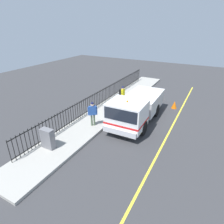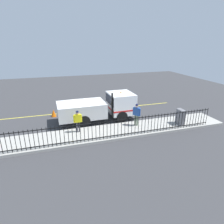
{
  "view_description": "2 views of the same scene",
  "coord_description": "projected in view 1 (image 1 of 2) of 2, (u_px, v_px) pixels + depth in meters",
  "views": [
    {
      "loc": [
        -4.41,
        13.48,
        6.71
      ],
      "look_at": [
        1.48,
        2.55,
        0.94
      ],
      "focal_mm": 30.93,
      "sensor_mm": 36.0,
      "label": 1
    },
    {
      "loc": [
        15.03,
        -2.24,
        6.34
      ],
      "look_at": [
        0.62,
        2.23,
        0.79
      ],
      "focal_mm": 30.96,
      "sensor_mm": 36.0,
      "label": 2
    }
  ],
  "objects": [
    {
      "name": "ground_plane",
      "position": [
        143.0,
        114.0,
        15.48
      ],
      "size": [
        46.42,
        46.42,
        0.0
      ],
      "primitive_type": "plane",
      "color": "#38383A",
      "rests_on": "ground"
    },
    {
      "name": "sidewalk_slab",
      "position": [
        112.0,
        107.0,
        16.66
      ],
      "size": [
        2.48,
        21.1,
        0.17
      ],
      "primitive_type": "cube",
      "color": "#A3A099",
      "rests_on": "ground"
    },
    {
      "name": "lane_marking",
      "position": [
        175.0,
        121.0,
        14.41
      ],
      "size": [
        0.12,
        18.99,
        0.01
      ],
      "primitive_type": "cube",
      "color": "yellow",
      "rests_on": "ground"
    },
    {
      "name": "work_truck",
      "position": [
        136.0,
        107.0,
        13.72
      ],
      "size": [
        2.47,
        6.57,
        2.54
      ],
      "rotation": [
        0.0,
        0.0,
        0.02
      ],
      "color": "white",
      "rests_on": "ground"
    },
    {
      "name": "worker_standing",
      "position": [
        93.0,
        111.0,
        13.06
      ],
      "size": [
        0.53,
        0.48,
        1.75
      ],
      "rotation": [
        0.0,
        0.0,
        -2.46
      ],
      "color": "#264C99",
      "rests_on": "sidewalk_slab"
    },
    {
      "name": "pedestrian_distant",
      "position": [
        123.0,
        93.0,
        16.61
      ],
      "size": [
        0.21,
        0.61,
        1.64
      ],
      "rotation": [
        0.0,
        0.0,
        4.71
      ],
      "color": "yellow",
      "rests_on": "sidewalk_slab"
    },
    {
      "name": "iron_fence",
      "position": [
        102.0,
        97.0,
        16.78
      ],
      "size": [
        0.04,
        17.97,
        1.35
      ],
      "color": "black",
      "rests_on": "sidewalk_slab"
    },
    {
      "name": "utility_cabinet",
      "position": [
        48.0,
        139.0,
        10.87
      ],
      "size": [
        0.77,
        0.38,
        1.2
      ],
      "primitive_type": "cube",
      "color": "slate",
      "rests_on": "sidewalk_slab"
    },
    {
      "name": "traffic_cone",
      "position": [
        174.0,
        105.0,
        16.49
      ],
      "size": [
        0.45,
        0.45,
        0.64
      ],
      "primitive_type": "cone",
      "color": "orange",
      "rests_on": "ground"
    }
  ]
}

